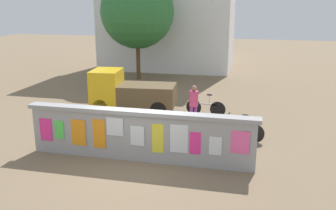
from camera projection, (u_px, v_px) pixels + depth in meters
ground at (187, 97)px, 19.35m from camera, size 60.00×60.00×0.00m
poster_wall at (139, 135)px, 11.63m from camera, size 7.21×0.42×1.59m
auto_rickshaw_truck at (129, 92)px, 16.61m from camera, size 3.72×1.82×1.85m
motorcycle at (143, 129)px, 13.27m from camera, size 1.87×0.70×0.87m
bicycle_near at (240, 130)px, 13.43m from camera, size 1.67×0.56×0.95m
bicycle_far at (206, 107)px, 16.22m from camera, size 1.70×0.44×0.95m
person_walking at (194, 101)px, 14.76m from camera, size 0.47×0.47×1.62m
tree_roadside at (137, 12)px, 22.61m from camera, size 4.38×4.38×6.27m
building_background at (168, 1)px, 26.47m from camera, size 9.28×5.08×9.28m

